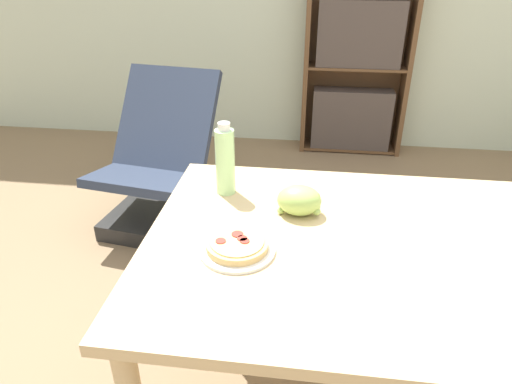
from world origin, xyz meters
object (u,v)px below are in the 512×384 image
(bookshelf, at_px, (355,74))
(grape_bunch, at_px, (300,201))
(lounge_chair_near, at_px, (159,179))
(drink_bottle, at_px, (225,161))
(pizza_on_plate, at_px, (237,246))

(bookshelf, bearing_deg, grape_bunch, -97.85)
(grape_bunch, distance_m, lounge_chair_near, 1.50)
(grape_bunch, bearing_deg, drink_bottle, 156.61)
(pizza_on_plate, xyz_separation_m, lounge_chair_near, (-0.71, 1.33, -0.51))
(lounge_chair_near, height_order, bookshelf, bookshelf)
(drink_bottle, height_order, lounge_chair_near, drink_bottle)
(drink_bottle, relative_size, lounge_chair_near, 0.28)
(grape_bunch, bearing_deg, lounge_chair_near, 128.25)
(drink_bottle, relative_size, bookshelf, 0.18)
(pizza_on_plate, xyz_separation_m, bookshelf, (0.49, 2.64, -0.16))
(grape_bunch, xyz_separation_m, bookshelf, (0.33, 2.41, -0.19))
(pizza_on_plate, distance_m, lounge_chair_near, 1.59)
(lounge_chair_near, bearing_deg, drink_bottle, -49.44)
(pizza_on_plate, height_order, drink_bottle, drink_bottle)
(lounge_chair_near, relative_size, bookshelf, 0.64)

